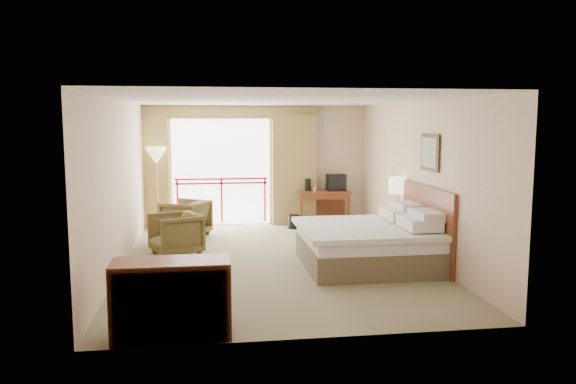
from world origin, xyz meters
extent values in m
plane|color=#7F7956|center=(0.00, 0.00, 0.00)|extent=(7.00, 7.00, 0.00)
plane|color=white|center=(0.00, 0.00, 2.70)|extent=(7.00, 7.00, 0.00)
plane|color=beige|center=(0.00, 3.50, 1.35)|extent=(5.00, 0.00, 5.00)
plane|color=beige|center=(0.00, -3.50, 1.35)|extent=(5.00, 0.00, 5.00)
plane|color=beige|center=(-2.50, 0.00, 1.35)|extent=(0.00, 7.00, 7.00)
plane|color=beige|center=(2.50, 0.00, 1.35)|extent=(0.00, 7.00, 7.00)
plane|color=white|center=(-0.80, 3.48, 1.20)|extent=(2.40, 0.00, 2.40)
cube|color=red|center=(-0.80, 3.46, 0.95)|extent=(2.09, 0.03, 0.04)
cube|color=red|center=(-0.80, 3.46, 1.05)|extent=(2.09, 0.03, 0.04)
cube|color=red|center=(-1.79, 3.46, 0.55)|extent=(0.04, 0.03, 1.00)
cube|color=red|center=(-0.80, 3.46, 0.55)|extent=(0.04, 0.03, 1.00)
cube|color=red|center=(0.19, 3.46, 0.55)|extent=(0.04, 0.03, 1.00)
cube|color=olive|center=(-2.45, 3.35, 1.25)|extent=(1.00, 0.26, 2.50)
cube|color=olive|center=(0.85, 3.35, 1.25)|extent=(1.00, 0.26, 2.50)
cube|color=olive|center=(-0.80, 3.38, 2.55)|extent=(4.40, 0.22, 0.28)
cube|color=silver|center=(1.30, 3.47, 2.35)|extent=(0.50, 0.04, 0.50)
cube|color=brown|center=(1.45, -0.60, 0.20)|extent=(2.05, 2.00, 0.40)
cube|color=white|center=(1.45, -0.60, 0.50)|extent=(2.01, 1.96, 0.22)
cube|color=white|center=(1.40, -0.60, 0.63)|extent=(2.09, 2.06, 0.08)
cube|color=white|center=(2.15, -1.05, 0.78)|extent=(0.50, 0.75, 0.18)
cube|color=white|center=(2.15, -0.15, 0.78)|extent=(0.50, 0.75, 0.18)
cube|color=white|center=(2.28, -1.05, 0.90)|extent=(0.40, 0.70, 0.14)
cube|color=white|center=(2.28, -0.15, 0.90)|extent=(0.40, 0.70, 0.14)
cube|color=maroon|center=(2.46, -0.60, 0.65)|extent=(0.06, 2.10, 1.30)
cube|color=black|center=(2.48, -0.60, 1.85)|extent=(0.03, 0.72, 0.60)
cube|color=silver|center=(2.46, -0.60, 1.85)|extent=(0.01, 0.60, 0.48)
cube|color=maroon|center=(2.40, 0.61, 0.33)|extent=(0.48, 0.57, 0.67)
cylinder|color=tan|center=(2.40, 0.66, 0.71)|extent=(0.15, 0.15, 0.04)
cylinder|color=tan|center=(2.40, 0.66, 0.90)|extent=(0.03, 0.03, 0.38)
cylinder|color=#FFE5B2|center=(2.40, 0.66, 1.17)|extent=(0.36, 0.36, 0.29)
cube|color=black|center=(2.35, 0.46, 0.71)|extent=(0.21, 0.18, 0.08)
cube|color=maroon|center=(1.49, 3.15, 0.75)|extent=(1.19, 0.58, 0.05)
cube|color=maroon|center=(0.95, 2.90, 0.37)|extent=(0.06, 0.06, 0.73)
cube|color=maroon|center=(2.04, 2.90, 0.37)|extent=(0.06, 0.06, 0.73)
cube|color=maroon|center=(0.95, 3.40, 0.37)|extent=(0.06, 0.06, 0.73)
cube|color=maroon|center=(2.04, 3.40, 0.37)|extent=(0.06, 0.06, 0.73)
cube|color=maroon|center=(1.49, 3.40, 0.45)|extent=(1.09, 0.03, 0.55)
cube|color=maroon|center=(1.49, 2.89, 0.67)|extent=(1.09, 0.03, 0.12)
cube|color=black|center=(1.79, 3.15, 0.96)|extent=(0.41, 0.32, 0.38)
cube|color=black|center=(1.79, 2.99, 0.96)|extent=(0.38, 0.02, 0.30)
cylinder|color=black|center=(1.14, 3.15, 0.91)|extent=(0.15, 0.15, 0.28)
cylinder|color=white|center=(1.29, 3.10, 0.83)|extent=(0.09, 0.09, 0.10)
cylinder|color=black|center=(0.75, 2.76, 0.15)|extent=(0.30, 0.30, 0.31)
imported|color=#4D3F1E|center=(-1.57, 2.21, 0.00)|extent=(1.13, 1.12, 0.75)
imported|color=#4D3F1E|center=(-1.69, 0.66, 0.00)|extent=(1.05, 1.04, 0.74)
cylinder|color=black|center=(-2.00, 1.24, 0.49)|extent=(0.46, 0.46, 0.04)
cylinder|color=black|center=(-2.00, 1.24, 0.25)|extent=(0.06, 0.06, 0.46)
cylinder|color=black|center=(-2.00, 1.24, 0.02)|extent=(0.33, 0.33, 0.03)
imported|color=white|center=(-2.00, 1.24, 0.50)|extent=(0.29, 0.31, 0.02)
cylinder|color=tan|center=(-2.20, 3.06, 0.02)|extent=(0.29, 0.29, 0.03)
cylinder|color=tan|center=(-2.20, 3.06, 0.78)|extent=(0.03, 0.03, 1.57)
cone|color=#FFE5B2|center=(-2.20, 3.06, 1.62)|extent=(0.46, 0.46, 0.37)
cube|color=maroon|center=(-1.52, -3.21, 0.43)|extent=(1.28, 0.53, 0.85)
cube|color=black|center=(-1.52, -3.48, 0.43)|extent=(1.17, 0.02, 0.75)
camera|label=1|loc=(-1.11, -9.28, 2.36)|focal=35.00mm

